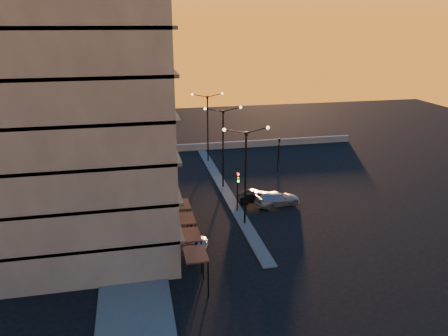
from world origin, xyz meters
TOP-DOWN VIEW (x-y plane):
  - ground at (0.00, 0.00)m, footprint 120.00×120.00m
  - sidewalk_west at (-10.50, 4.00)m, footprint 5.00×40.00m
  - median at (0.00, 10.00)m, footprint 1.20×36.00m
  - parapet at (2.00, 26.00)m, footprint 44.00×0.50m
  - building at (-14.00, 0.03)m, footprint 14.35×17.08m
  - streetlamp_near at (0.00, 0.00)m, footprint 4.32×0.32m
  - streetlamp_mid at (0.00, 10.00)m, footprint 4.32×0.32m
  - streetlamp_far at (0.00, 20.00)m, footprint 4.32×0.32m
  - traffic_light_main at (0.00, 2.87)m, footprint 0.28×0.44m
  - signal_east_a at (8.00, 14.00)m, footprint 0.13×0.16m
  - signal_east_b at (9.50, 18.00)m, footprint 0.42×1.99m
  - car_hatchback at (-6.50, -3.49)m, footprint 4.96×2.89m
  - car_sedan at (2.41, 5.05)m, footprint 3.91×1.58m
  - car_wagon at (4.50, 3.69)m, footprint 5.21×2.87m

SIDE VIEW (x-z plane):
  - ground at x=0.00m, z-range 0.00..0.00m
  - sidewalk_west at x=-10.50m, z-range 0.00..0.12m
  - median at x=0.00m, z-range 0.00..0.12m
  - parapet at x=2.00m, z-range 0.00..1.00m
  - car_sedan at x=2.41m, z-range 0.00..1.26m
  - car_wagon at x=4.50m, z-range 0.00..1.43m
  - car_hatchback at x=-6.50m, z-range 0.00..1.58m
  - signal_east_a at x=8.00m, z-range 0.13..3.73m
  - traffic_light_main at x=0.00m, z-range 0.76..5.01m
  - signal_east_b at x=9.50m, z-range 1.30..4.90m
  - streetlamp_near at x=0.00m, z-range 0.84..10.35m
  - streetlamp_mid at x=0.00m, z-range 0.84..10.35m
  - streetlamp_far at x=0.00m, z-range 0.84..10.35m
  - building at x=-14.00m, z-range -0.59..24.41m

